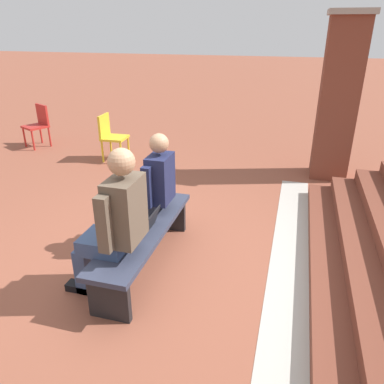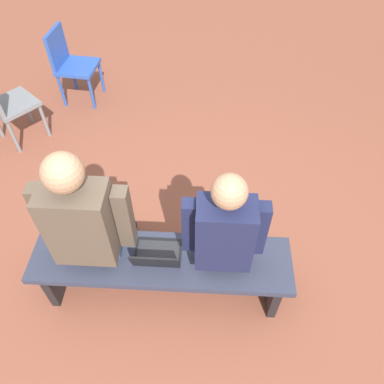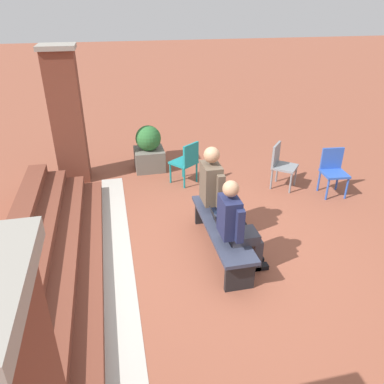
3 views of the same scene
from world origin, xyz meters
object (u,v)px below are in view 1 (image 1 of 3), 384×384
object	(u,v)px
bench	(144,236)
plastic_chair_near_bench_right	(110,134)
laptop	(144,225)
person_adult	(114,221)
person_student	(152,188)
plastic_chair_by_pillar	(38,123)

from	to	relation	value
bench	plastic_chair_near_bench_right	xyz separation A→B (m)	(-3.00, -1.89, 0.13)
laptop	person_adult	bearing A→B (deg)	-11.05
plastic_chair_near_bench_right	laptop	bearing A→B (deg)	32.13
person_student	person_adult	xyz separation A→B (m)	(0.86, -0.01, 0.04)
laptop	bench	bearing A→B (deg)	-154.26
laptop	plastic_chair_near_bench_right	bearing A→B (deg)	-147.87
laptop	plastic_chair_near_bench_right	size ratio (longest dim) A/B	0.38
bench	plastic_chair_near_bench_right	distance (m)	3.55
plastic_chair_by_pillar	bench	bearing A→B (deg)	47.51
person_student	laptop	distance (m)	0.49
person_adult	plastic_chair_near_bench_right	xyz separation A→B (m)	(-3.45, -1.82, -0.27)
laptop	plastic_chair_by_pillar	bearing A→B (deg)	-132.61
person_student	bench	bearing A→B (deg)	9.09
bench	plastic_chair_near_bench_right	world-z (taller)	plastic_chair_near_bench_right
bench	person_student	world-z (taller)	person_student
person_adult	plastic_chair_near_bench_right	size ratio (longest dim) A/B	1.69
plastic_chair_by_pillar	plastic_chair_near_bench_right	world-z (taller)	same
bench	laptop	world-z (taller)	laptop
person_student	person_adult	size ratio (longest dim) A/B	0.92
person_student	plastic_chair_near_bench_right	xyz separation A→B (m)	(-2.59, -1.82, -0.22)
person_adult	bench	bearing A→B (deg)	171.02
person_adult	laptop	xyz separation A→B (m)	(-0.43, 0.08, -0.25)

